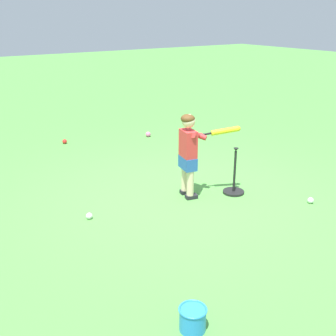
# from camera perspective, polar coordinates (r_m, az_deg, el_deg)

# --- Properties ---
(ground_plane) EXTENTS (40.00, 40.00, 0.00)m
(ground_plane) POSITION_cam_1_polar(r_m,az_deg,el_deg) (5.41, 1.83, -4.01)
(ground_plane) COLOR #519942
(child_batter) EXTENTS (0.45, 0.73, 1.08)m
(child_batter) POSITION_cam_1_polar(r_m,az_deg,el_deg) (5.22, 3.06, 2.73)
(child_batter) COLOR #232328
(child_batter) RESTS_ON ground
(play_ball_by_bucket) EXTENTS (0.07, 0.07, 0.07)m
(play_ball_by_bucket) POSITION_cam_1_polar(r_m,az_deg,el_deg) (4.94, -10.65, -6.40)
(play_ball_by_bucket) COLOR white
(play_ball_by_bucket) RESTS_ON ground
(play_ball_far_right) EXTENTS (0.08, 0.08, 0.08)m
(play_ball_far_right) POSITION_cam_1_polar(r_m,az_deg,el_deg) (7.82, -13.85, 3.53)
(play_ball_far_right) COLOR red
(play_ball_far_right) RESTS_ON ground
(play_ball_behind_batter) EXTENTS (0.08, 0.08, 0.08)m
(play_ball_behind_batter) POSITION_cam_1_polar(r_m,az_deg,el_deg) (5.52, 18.78, -4.18)
(play_ball_behind_batter) COLOR white
(play_ball_behind_batter) RESTS_ON ground
(play_ball_far_left) EXTENTS (0.10, 0.10, 0.10)m
(play_ball_far_left) POSITION_cam_1_polar(r_m,az_deg,el_deg) (8.03, -2.72, 4.59)
(play_ball_far_left) COLOR pink
(play_ball_far_left) RESTS_ON ground
(batting_tee) EXTENTS (0.28, 0.28, 0.62)m
(batting_tee) POSITION_cam_1_polar(r_m,az_deg,el_deg) (5.56, 8.92, -2.37)
(batting_tee) COLOR black
(batting_tee) RESTS_ON ground
(toy_bucket) EXTENTS (0.22, 0.22, 0.19)m
(toy_bucket) POSITION_cam_1_polar(r_m,az_deg,el_deg) (3.32, 3.36, -19.69)
(toy_bucket) COLOR #2884DB
(toy_bucket) RESTS_ON ground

